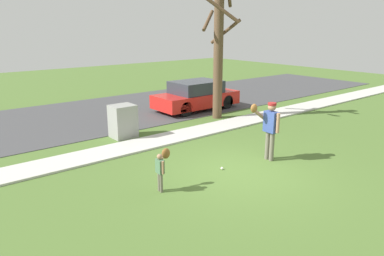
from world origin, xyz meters
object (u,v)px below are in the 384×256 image
object	(u,v)px
person_adult	(269,125)
utility_cabinet	(123,121)
person_child	(162,165)
parked_hatchback_red	(196,96)
street_tree_near	(219,48)
baseball	(222,168)

from	to	relation	value
person_adult	utility_cabinet	distance (m)	5.17
person_child	parked_hatchback_red	distance (m)	8.68
person_child	utility_cabinet	world-z (taller)	utility_cabinet
person_adult	parked_hatchback_red	world-z (taller)	person_adult
person_adult	utility_cabinet	size ratio (longest dim) A/B	1.48
person_adult	utility_cabinet	xyz separation A→B (m)	(-2.18, 4.67, -0.49)
parked_hatchback_red	street_tree_near	bearing A→B (deg)	80.53
person_child	utility_cabinet	size ratio (longest dim) A/B	0.86
street_tree_near	parked_hatchback_red	distance (m)	2.88
person_adult	person_child	xyz separation A→B (m)	(-3.54, 0.25, -0.42)
baseball	parked_hatchback_red	distance (m)	7.42
person_adult	person_child	bearing A→B (deg)	-0.41
street_tree_near	parked_hatchback_red	xyz separation A→B (m)	(0.30, 1.78, -2.24)
baseball	parked_hatchback_red	size ratio (longest dim) A/B	0.02
person_adult	baseball	xyz separation A→B (m)	(-1.56, 0.29, -1.03)
baseball	person_child	bearing A→B (deg)	-179.01
person_adult	parked_hatchback_red	distance (m)	6.93
person_adult	street_tree_near	xyz separation A→B (m)	(2.28, 4.63, 1.84)
utility_cabinet	parked_hatchback_red	bearing A→B (deg)	20.22
person_child	parked_hatchback_red	world-z (taller)	parked_hatchback_red
person_adult	parked_hatchback_red	size ratio (longest dim) A/B	0.43
person_adult	utility_cabinet	bearing A→B (deg)	-61.29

